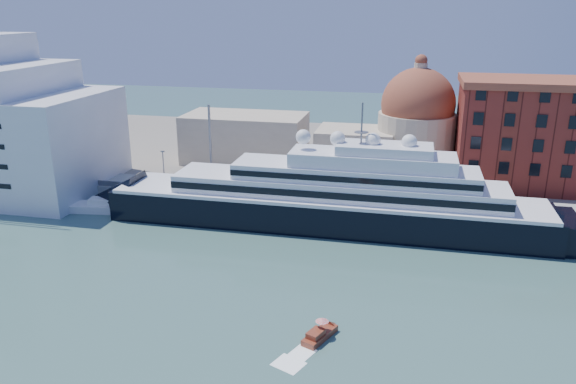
# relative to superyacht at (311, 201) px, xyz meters

# --- Properties ---
(ground) EXTENTS (400.00, 400.00, 0.00)m
(ground) POSITION_rel_superyacht_xyz_m (-3.46, -23.00, -4.77)
(ground) COLOR #37605D
(ground) RESTS_ON ground
(quay) EXTENTS (180.00, 10.00, 2.50)m
(quay) POSITION_rel_superyacht_xyz_m (-3.46, 11.00, -3.52)
(quay) COLOR gray
(quay) RESTS_ON ground
(land) EXTENTS (260.00, 72.00, 2.00)m
(land) POSITION_rel_superyacht_xyz_m (-3.46, 52.00, -3.77)
(land) COLOR slate
(land) RESTS_ON ground
(quay_fence) EXTENTS (180.00, 0.10, 1.20)m
(quay_fence) POSITION_rel_superyacht_xyz_m (-3.46, 6.50, -1.67)
(quay_fence) COLOR slate
(quay_fence) RESTS_ON quay
(superyacht) EXTENTS (92.55, 12.83, 27.66)m
(superyacht) POSITION_rel_superyacht_xyz_m (0.00, 0.00, 0.00)
(superyacht) COLOR black
(superyacht) RESTS_ON ground
(service_barge) EXTENTS (13.63, 6.25, 2.95)m
(service_barge) POSITION_rel_superyacht_xyz_m (-44.92, -2.14, -3.92)
(service_barge) COLOR white
(service_barge) RESTS_ON ground
(water_taxi) EXTENTS (4.01, 5.99, 2.71)m
(water_taxi) POSITION_rel_superyacht_xyz_m (7.98, -37.96, -4.12)
(water_taxi) COLOR maroon
(water_taxi) RESTS_ON ground
(warehouse) EXTENTS (43.00, 19.00, 23.25)m
(warehouse) POSITION_rel_superyacht_xyz_m (48.54, 29.00, 9.02)
(warehouse) COLOR maroon
(warehouse) RESTS_ON land
(church) EXTENTS (66.00, 18.00, 25.50)m
(church) POSITION_rel_superyacht_xyz_m (2.93, 34.72, 6.13)
(church) COLOR beige
(church) RESTS_ON land
(lamp_posts) EXTENTS (120.80, 2.40, 18.00)m
(lamp_posts) POSITION_rel_superyacht_xyz_m (-16.13, 9.27, 5.07)
(lamp_posts) COLOR slate
(lamp_posts) RESTS_ON quay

